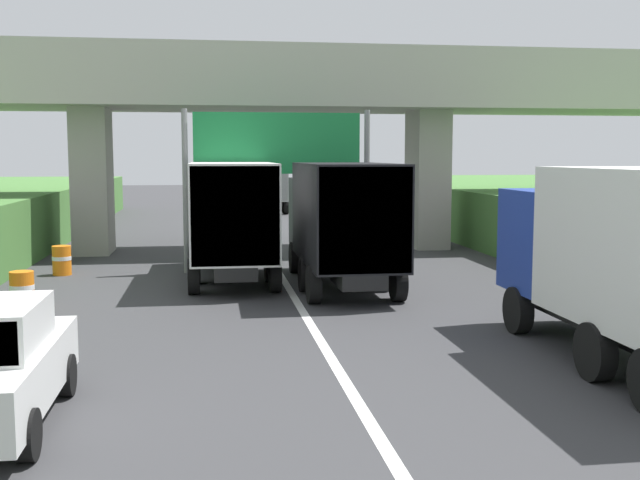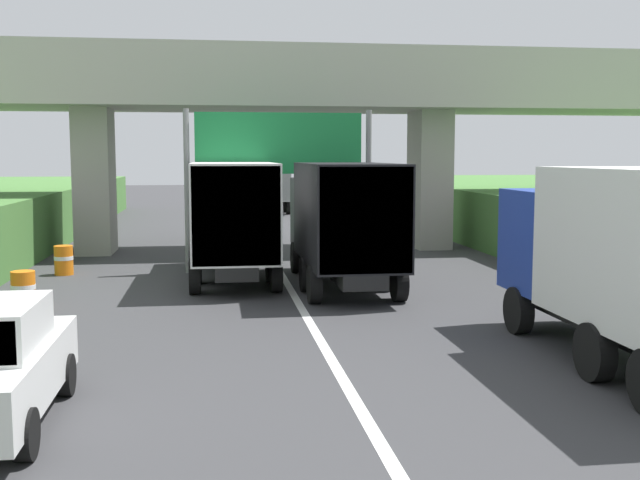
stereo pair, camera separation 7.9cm
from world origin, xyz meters
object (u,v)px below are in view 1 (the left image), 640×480
object	(u,v)px
construction_barrel_4	(62,260)
truck_green	(231,214)
truck_silver	(266,182)
truck_black	(341,218)
overhead_highway_sign	(277,153)
construction_barrel_3	(22,290)

from	to	relation	value
construction_barrel_4	truck_green	bearing A→B (deg)	-17.68
truck_silver	truck_black	bearing A→B (deg)	-90.09
truck_silver	construction_barrel_4	size ratio (longest dim) A/B	8.11
overhead_highway_sign	truck_green	xyz separation A→B (m)	(-1.49, -1.54, -1.78)
overhead_highway_sign	truck_black	xyz separation A→B (m)	(1.45, -3.26, -1.78)
construction_barrel_3	overhead_highway_sign	bearing A→B (deg)	38.12
construction_barrel_3	truck_green	bearing A→B (deg)	35.46
truck_green	construction_barrel_4	distance (m)	5.58
overhead_highway_sign	construction_barrel_3	xyz separation A→B (m)	(-6.59, -5.17, -3.26)
truck_black	truck_green	world-z (taller)	same
overhead_highway_sign	truck_silver	size ratio (longest dim) A/B	0.81
truck_black	construction_barrel_4	distance (m)	8.87
truck_black	truck_green	bearing A→B (deg)	149.78
truck_green	truck_black	bearing A→B (deg)	-30.22
truck_silver	construction_barrel_3	size ratio (longest dim) A/B	8.11
construction_barrel_4	construction_barrel_3	bearing A→B (deg)	-89.57
truck_silver	construction_barrel_4	distance (m)	26.96
truck_silver	construction_barrel_3	world-z (taller)	truck_silver
construction_barrel_3	truck_black	bearing A→B (deg)	13.37
truck_black	construction_barrel_4	size ratio (longest dim) A/B	8.11
truck_black	construction_barrel_3	world-z (taller)	truck_black
overhead_highway_sign	truck_black	bearing A→B (deg)	-65.96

